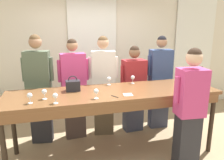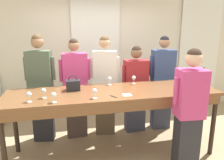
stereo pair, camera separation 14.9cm
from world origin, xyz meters
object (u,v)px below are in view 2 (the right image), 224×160
object	(u,v)px
wine_glass_back_right	(110,79)
guest_pink_top	(75,88)
wine_glass_center_mid	(95,91)
wine_glass_back_mid	(44,91)
handbag	(73,85)
guest_cream_sweater	(105,85)
wine_glass_center_right	(134,78)
wine_glass_front_mid	(197,82)
guest_olive_jacket	(41,88)
wine_bottle	(203,81)
wine_glass_front_left	(189,80)
tasting_bar	(114,97)
wine_glass_front_right	(54,95)
wine_glass_back_left	(189,75)
guest_striped_shirt	(135,89)
guest_navy_coat	(162,82)
host_pouring	(189,111)
wine_glass_center_left	(29,95)

from	to	relation	value
wine_glass_back_right	guest_pink_top	size ratio (longest dim) A/B	0.08
wine_glass_center_mid	wine_glass_back_mid	world-z (taller)	same
handbag	guest_cream_sweater	bearing A→B (deg)	41.00
handbag	wine_glass_center_right	world-z (taller)	handbag
handbag	wine_glass_front_mid	bearing A→B (deg)	-9.49
guest_cream_sweater	handbag	bearing A→B (deg)	-139.00
guest_olive_jacket	wine_glass_front_mid	bearing A→B (deg)	-18.92
wine_bottle	wine_glass_front_left	world-z (taller)	wine_bottle
tasting_bar	wine_glass_front_right	distance (m)	0.93
wine_glass_center_mid	wine_glass_back_left	bearing A→B (deg)	19.60
wine_glass_center_mid	wine_glass_back_mid	size ratio (longest dim) A/B	1.00
guest_striped_shirt	wine_glass_back_right	bearing A→B (deg)	-149.85
wine_glass_back_right	wine_bottle	bearing A→B (deg)	-20.38
wine_bottle	wine_glass_front_mid	bearing A→B (deg)	172.02
wine_glass_back_mid	guest_striped_shirt	bearing A→B (deg)	26.81
wine_glass_front_mid	wine_glass_back_mid	xyz separation A→B (m)	(-2.32, 0.03, 0.00)
guest_pink_top	guest_navy_coat	bearing A→B (deg)	0.00
host_pouring	wine_glass_back_right	bearing A→B (deg)	131.84
wine_glass_back_left	wine_glass_center_left	bearing A→B (deg)	-167.18
wine_glass_front_right	wine_glass_back_right	distance (m)	1.11
wine_glass_center_mid	guest_striped_shirt	distance (m)	1.36
wine_glass_back_left	guest_striped_shirt	world-z (taller)	guest_striped_shirt
handbag	wine_glass_center_right	bearing A→B (deg)	9.39
wine_glass_front_left	wine_glass_back_right	bearing A→B (deg)	165.64
handbag	wine_glass_front_mid	world-z (taller)	handbag
wine_glass_front_mid	wine_glass_front_right	size ratio (longest dim) A/B	1.00
guest_striped_shirt	host_pouring	size ratio (longest dim) A/B	0.95
wine_glass_back_mid	guest_striped_shirt	size ratio (longest dim) A/B	0.08
wine_glass_back_left	wine_glass_back_right	xyz separation A→B (m)	(-1.47, -0.01, 0.00)
wine_glass_center_right	guest_cream_sweater	size ratio (longest dim) A/B	0.08
wine_glass_center_right	wine_glass_back_mid	size ratio (longest dim) A/B	1.00
wine_glass_center_right	guest_cream_sweater	distance (m)	0.59
tasting_bar	handbag	size ratio (longest dim) A/B	13.59
wine_glass_center_left	guest_navy_coat	size ratio (longest dim) A/B	0.08
wine_glass_center_left	wine_glass_back_mid	size ratio (longest dim) A/B	1.00
wine_glass_front_right	wine_glass_center_left	distance (m)	0.33
wine_glass_center_mid	host_pouring	world-z (taller)	host_pouring
handbag	host_pouring	size ratio (longest dim) A/B	0.13
wine_glass_front_right	wine_glass_center_left	world-z (taller)	same
wine_glass_front_left	host_pouring	xyz separation A→B (m)	(-0.38, -0.67, -0.25)
wine_glass_front_left	wine_glass_center_right	world-z (taller)	same
handbag	host_pouring	world-z (taller)	host_pouring
wine_glass_back_left	wine_glass_back_mid	bearing A→B (deg)	-169.01
tasting_bar	wine_glass_back_left	bearing A→B (deg)	14.87
wine_glass_back_mid	wine_glass_center_left	bearing A→B (deg)	-144.82
wine_glass_front_mid	guest_pink_top	distance (m)	2.04
guest_olive_jacket	wine_glass_back_right	bearing A→B (deg)	-16.27
tasting_bar	wine_glass_center_right	bearing A→B (deg)	40.26
wine_glass_center_left	wine_glass_back_mid	distance (m)	0.21
guest_cream_sweater	wine_bottle	bearing A→B (deg)	-31.10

